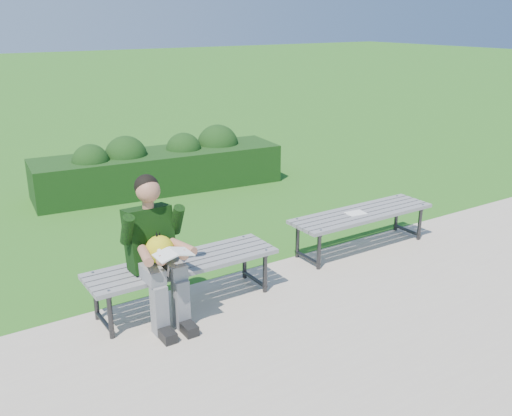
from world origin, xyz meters
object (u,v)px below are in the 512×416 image
(hedge, at_px, (161,165))
(bench_right, at_px, (362,216))
(bench_left, at_px, (184,267))
(paper_sheet, at_px, (356,213))
(seated_boy, at_px, (156,247))

(hedge, bearing_deg, bench_right, -75.47)
(bench_left, bearing_deg, hedge, 68.94)
(hedge, bearing_deg, bench_left, -111.06)
(paper_sheet, bearing_deg, hedge, 103.01)
(hedge, height_order, paper_sheet, hedge)
(bench_left, xyz_separation_m, seated_boy, (-0.30, -0.10, 0.30))
(hedge, relative_size, seated_boy, 2.96)
(seated_boy, distance_m, paper_sheet, 2.56)
(hedge, bearing_deg, seated_boy, -114.45)
(seated_boy, bearing_deg, bench_left, 17.67)
(bench_right, relative_size, seated_boy, 1.37)
(bench_left, relative_size, bench_right, 1.00)
(bench_right, bearing_deg, bench_left, -176.80)
(seated_boy, bearing_deg, hedge, 65.55)
(seated_boy, height_order, paper_sheet, seated_boy)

